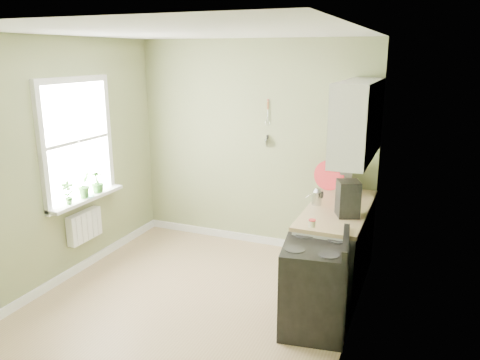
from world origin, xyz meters
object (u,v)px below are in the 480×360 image
at_px(stove, 315,286).
at_px(kettle, 317,196).
at_px(coffee_maker, 348,199).
at_px(stand_mixer, 345,179).

bearing_deg(stove, kettle, 103.57).
bearing_deg(kettle, stove, -76.43).
bearing_deg(coffee_maker, stand_mixer, 101.73).
distance_m(stove, coffee_maker, 0.97).
bearing_deg(stove, coffee_maker, 78.35).
bearing_deg(stand_mixer, coffee_maker, -78.27).
distance_m(stove, stand_mixer, 1.65).
bearing_deg(stand_mixer, kettle, -109.55).
distance_m(stand_mixer, coffee_maker, 0.83).
bearing_deg(stove, stand_mixer, 90.95).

